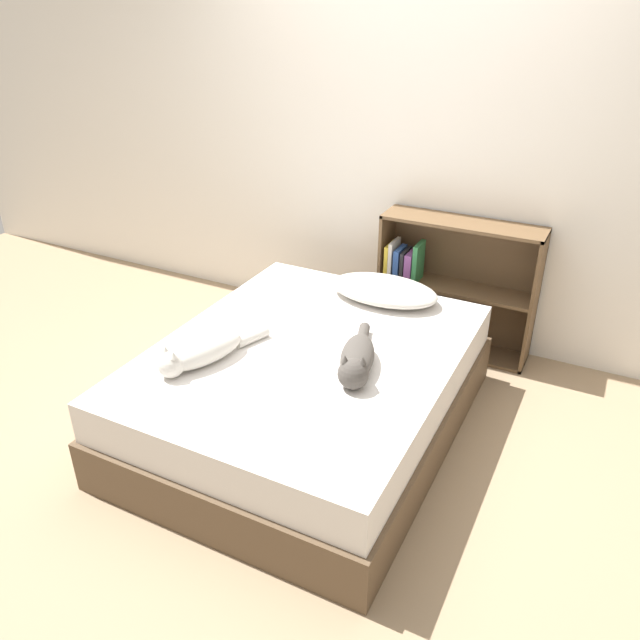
# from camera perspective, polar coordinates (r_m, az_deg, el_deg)

# --- Properties ---
(ground_plane) EXTENTS (8.00, 8.00, 0.00)m
(ground_plane) POSITION_cam_1_polar(r_m,az_deg,el_deg) (3.41, -1.07, -9.62)
(ground_plane) COLOR #997F60
(wall_back) EXTENTS (8.00, 0.06, 2.50)m
(wall_back) POSITION_cam_1_polar(r_m,az_deg,el_deg) (4.00, 8.10, 15.83)
(wall_back) COLOR white
(wall_back) RESTS_ON ground_plane
(bed) EXTENTS (1.47, 1.84, 0.48)m
(bed) POSITION_cam_1_polar(r_m,az_deg,el_deg) (3.27, -1.11, -6.34)
(bed) COLOR brown
(bed) RESTS_ON ground_plane
(pillow) EXTENTS (0.64, 0.37, 0.12)m
(pillow) POSITION_cam_1_polar(r_m,az_deg,el_deg) (3.63, 5.85, 2.74)
(pillow) COLOR beige
(pillow) RESTS_ON bed
(cat_light) EXTENTS (0.31, 0.60, 0.15)m
(cat_light) POSITION_cam_1_polar(r_m,az_deg,el_deg) (3.04, -10.83, -2.91)
(cat_light) COLOR beige
(cat_light) RESTS_ON bed
(cat_dark) EXTENTS (0.27, 0.58, 0.17)m
(cat_dark) POSITION_cam_1_polar(r_m,az_deg,el_deg) (2.93, 3.37, -3.67)
(cat_dark) COLOR #47423D
(cat_dark) RESTS_ON bed
(bookshelf) EXTENTS (0.97, 0.26, 0.86)m
(bookshelf) POSITION_cam_1_polar(r_m,az_deg,el_deg) (4.02, 11.91, 3.47)
(bookshelf) COLOR brown
(bookshelf) RESTS_ON ground_plane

